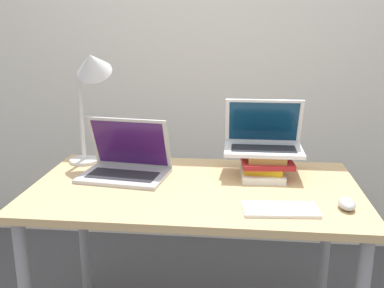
{
  "coord_description": "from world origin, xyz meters",
  "views": [
    {
      "loc": [
        0.17,
        -1.36,
        1.41
      ],
      "look_at": [
        -0.01,
        0.38,
        0.93
      ],
      "focal_mm": 42.0,
      "sensor_mm": 36.0,
      "label": 1
    }
  ],
  "objects_px": {
    "laptop_left": "(126,164)",
    "book_stack": "(264,164)",
    "wireless_keyboard": "(280,209)",
    "mouse": "(347,204)",
    "desk_lamp": "(91,77)",
    "laptop_on_books": "(263,140)"
  },
  "relations": [
    {
      "from": "laptop_left",
      "to": "book_stack",
      "type": "height_order",
      "value": "laptop_left"
    },
    {
      "from": "wireless_keyboard",
      "to": "mouse",
      "type": "relative_size",
      "value": 2.73
    },
    {
      "from": "book_stack",
      "to": "desk_lamp",
      "type": "bearing_deg",
      "value": 174.8
    },
    {
      "from": "book_stack",
      "to": "desk_lamp",
      "type": "xyz_separation_m",
      "value": [
        -0.79,
        0.07,
        0.37
      ]
    },
    {
      "from": "laptop_left",
      "to": "wireless_keyboard",
      "type": "bearing_deg",
      "value": -26.21
    },
    {
      "from": "laptop_on_books",
      "to": "mouse",
      "type": "xyz_separation_m",
      "value": [
        0.29,
        -0.37,
        -0.13
      ]
    },
    {
      "from": "book_stack",
      "to": "laptop_on_books",
      "type": "height_order",
      "value": "laptop_on_books"
    },
    {
      "from": "laptop_left",
      "to": "desk_lamp",
      "type": "xyz_separation_m",
      "value": [
        -0.18,
        0.14,
        0.37
      ]
    },
    {
      "from": "laptop_on_books",
      "to": "desk_lamp",
      "type": "xyz_separation_m",
      "value": [
        -0.78,
        0.04,
        0.26
      ]
    },
    {
      "from": "laptop_left",
      "to": "mouse",
      "type": "xyz_separation_m",
      "value": [
        0.89,
        -0.27,
        -0.03
      ]
    },
    {
      "from": "laptop_on_books",
      "to": "desk_lamp",
      "type": "height_order",
      "value": "desk_lamp"
    },
    {
      "from": "book_stack",
      "to": "laptop_on_books",
      "type": "bearing_deg",
      "value": 101.71
    },
    {
      "from": "laptop_left",
      "to": "mouse",
      "type": "bearing_deg",
      "value": -16.92
    },
    {
      "from": "desk_lamp",
      "to": "wireless_keyboard",
      "type": "bearing_deg",
      "value": -28.75
    },
    {
      "from": "laptop_left",
      "to": "book_stack",
      "type": "distance_m",
      "value": 0.61
    },
    {
      "from": "wireless_keyboard",
      "to": "mouse",
      "type": "height_order",
      "value": "mouse"
    },
    {
      "from": "laptop_left",
      "to": "wireless_keyboard",
      "type": "distance_m",
      "value": 0.72
    },
    {
      "from": "laptop_left",
      "to": "book_stack",
      "type": "relative_size",
      "value": 1.55
    },
    {
      "from": "laptop_left",
      "to": "laptop_on_books",
      "type": "height_order",
      "value": "laptop_on_books"
    },
    {
      "from": "mouse",
      "to": "book_stack",
      "type": "bearing_deg",
      "value": 130.05
    },
    {
      "from": "laptop_on_books",
      "to": "book_stack",
      "type": "bearing_deg",
      "value": -78.29
    },
    {
      "from": "laptop_on_books",
      "to": "mouse",
      "type": "height_order",
      "value": "laptop_on_books"
    }
  ]
}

